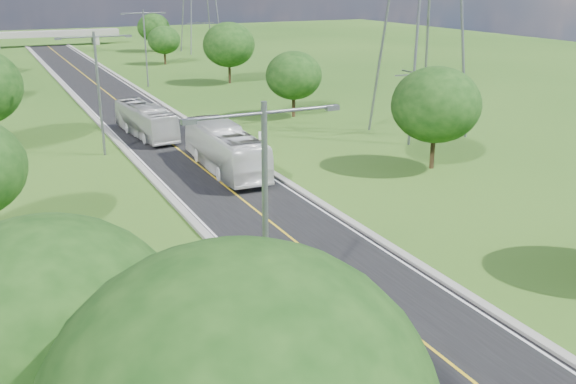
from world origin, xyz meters
name	(u,v)px	position (x,y,z in m)	size (l,w,h in m)	color
ground	(135,115)	(0.00, 60.00, 0.00)	(260.00, 260.00, 0.00)	#244A15
road	(123,105)	(0.00, 66.00, 0.03)	(8.00, 150.00, 0.06)	black
curb_left	(85,108)	(-4.25, 66.00, 0.11)	(0.50, 150.00, 0.22)	gray
curb_right	(159,102)	(4.25, 66.00, 0.11)	(0.50, 150.00, 0.22)	gray
speed_limit_sign	(262,140)	(5.20, 37.98, 1.60)	(0.55, 0.09, 2.40)	slate
overpass	(46,35)	(0.00, 140.00, 2.41)	(30.00, 3.00, 3.20)	gray
streetlight_near_left	(265,212)	(-6.00, 12.00, 5.94)	(5.90, 0.25, 10.00)	slate
streetlight_mid_left	(98,83)	(-6.00, 45.00, 5.94)	(5.90, 0.25, 10.00)	slate
streetlight_far_right	(145,42)	(6.00, 78.00, 5.94)	(5.90, 0.25, 10.00)	slate
tree_la	(48,331)	(-14.00, 8.00, 5.27)	(7.14, 7.14, 8.30)	black
tree_rb	(436,105)	(16.00, 30.00, 4.95)	(6.72, 6.72, 7.82)	black
tree_rc	(294,75)	(15.00, 52.00, 4.33)	(5.88, 5.88, 6.84)	black
tree_rd	(229,45)	(17.00, 76.00, 5.27)	(7.14, 7.14, 8.30)	black
tree_re	(164,40)	(14.50, 100.00, 4.02)	(5.46, 5.46, 6.35)	black
tree_rf	(154,27)	(18.00, 120.00, 4.64)	(6.30, 6.30, 7.33)	black
bus_outbound	(225,149)	(1.39, 36.16, 1.77)	(2.87, 12.25, 3.41)	white
bus_inbound	(145,120)	(-1.29, 49.81, 1.54)	(2.49, 10.63, 2.96)	silver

